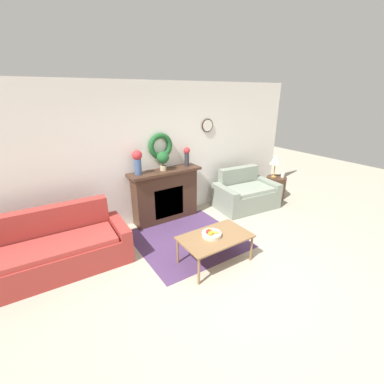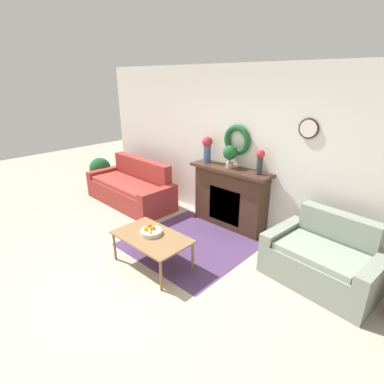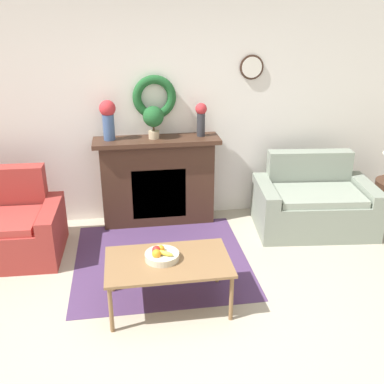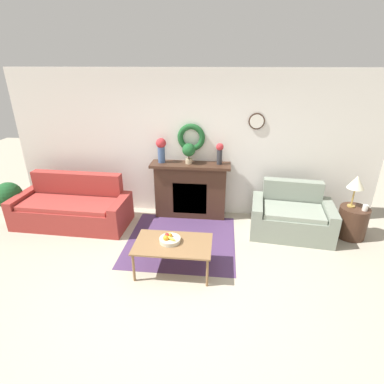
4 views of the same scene
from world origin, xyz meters
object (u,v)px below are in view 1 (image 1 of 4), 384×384
object	(u,v)px
vase_on_mantel_left	(137,160)
coffee_table	(215,238)
fireplace	(165,195)
vase_on_mantel_right	(187,155)
loveseat_right	(245,194)
fruit_bowl	(211,234)
potted_plant_on_mantel	(163,158)
couch_left	(56,250)
mug	(283,175)
side_table_by_loveseat	(275,187)
table_lamp	(276,160)

from	to	relation	value
vase_on_mantel_left	coffee_table	bearing A→B (deg)	-74.45
fireplace	vase_on_mantel_right	distance (m)	0.92
fireplace	loveseat_right	bearing A→B (deg)	-14.10
coffee_table	loveseat_right	bearing A→B (deg)	34.04
fruit_bowl	vase_on_mantel_left	world-z (taller)	vase_on_mantel_left
vase_on_mantel_left	potted_plant_on_mantel	world-z (taller)	vase_on_mantel_left
couch_left	potted_plant_on_mantel	world-z (taller)	potted_plant_on_mantel
loveseat_right	vase_on_mantel_right	size ratio (longest dim) A/B	3.69
loveseat_right	vase_on_mantel_right	world-z (taller)	vase_on_mantel_right
fireplace	coffee_table	distance (m)	1.73
loveseat_right	coffee_table	world-z (taller)	loveseat_right
vase_on_mantel_right	vase_on_mantel_left	bearing A→B (deg)	180.00
fruit_bowl	coffee_table	bearing A→B (deg)	-30.58
mug	side_table_by_loveseat	bearing A→B (deg)	142.13
potted_plant_on_mantel	mug	bearing A→B (deg)	-10.50
table_lamp	coffee_table	bearing A→B (deg)	-155.52
table_lamp	potted_plant_on_mantel	world-z (taller)	potted_plant_on_mantel
side_table_by_loveseat	mug	distance (m)	0.35
fruit_bowl	side_table_by_loveseat	bearing A→B (deg)	22.32
side_table_by_loveseat	vase_on_mantel_left	bearing A→B (deg)	171.78
potted_plant_on_mantel	table_lamp	bearing A→B (deg)	-8.51
table_lamp	fruit_bowl	bearing A→B (deg)	-156.46
fireplace	table_lamp	xyz separation A→B (m)	(2.77, -0.43, 0.43)
coffee_table	fruit_bowl	size ratio (longest dim) A/B	3.62
coffee_table	mug	xyz separation A→B (m)	(2.99, 1.16, 0.17)
coffee_table	table_lamp	xyz separation A→B (m)	(2.83, 1.29, 0.56)
couch_left	table_lamp	size ratio (longest dim) A/B	3.77
couch_left	potted_plant_on_mantel	xyz separation A→B (m)	(2.09, 0.53, 1.00)
fireplace	loveseat_right	size ratio (longest dim) A/B	1.02
table_lamp	potted_plant_on_mantel	bearing A→B (deg)	171.49
fruit_bowl	potted_plant_on_mantel	distance (m)	1.86
coffee_table	table_lamp	bearing A→B (deg)	24.48
side_table_by_loveseat	vase_on_mantel_left	distance (m)	3.56
couch_left	side_table_by_loveseat	distance (m)	4.95
coffee_table	table_lamp	distance (m)	3.15
side_table_by_loveseat	mug	size ratio (longest dim) A/B	5.46
mug	vase_on_mantel_left	distance (m)	3.60
table_lamp	potted_plant_on_mantel	distance (m)	2.85
side_table_by_loveseat	potted_plant_on_mantel	world-z (taller)	potted_plant_on_mantel
side_table_by_loveseat	vase_on_mantel_left	xyz separation A→B (m)	(-3.37, 0.49, 1.06)
side_table_by_loveseat	coffee_table	bearing A→B (deg)	-156.76
mug	vase_on_mantel_left	xyz separation A→B (m)	(-3.47, 0.57, 0.74)
vase_on_mantel_left	potted_plant_on_mantel	bearing A→B (deg)	-2.25
side_table_by_loveseat	fruit_bowl	bearing A→B (deg)	-157.68
mug	potted_plant_on_mantel	size ratio (longest dim) A/B	0.26
coffee_table	vase_on_mantel_right	distance (m)	2.02
vase_on_mantel_left	vase_on_mantel_right	bearing A→B (deg)	0.00
fruit_bowl	side_table_by_loveseat	distance (m)	3.19
couch_left	mug	xyz separation A→B (m)	(5.06, -0.02, 0.29)
loveseat_right	fruit_bowl	bearing A→B (deg)	-141.45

